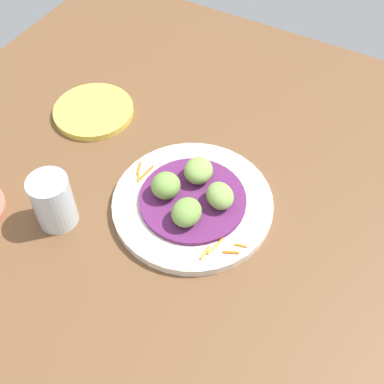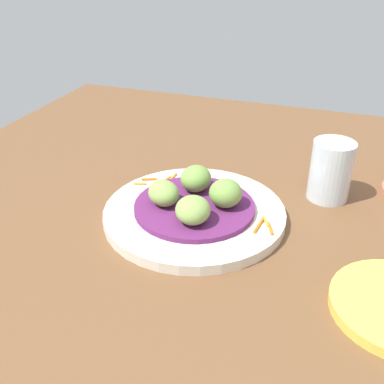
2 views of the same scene
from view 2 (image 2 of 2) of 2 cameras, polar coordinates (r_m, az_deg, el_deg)
The scene contains 9 objects.
table_surface at distance 67.58cm, azimuth 3.26°, elevation -4.51°, with size 110.00×110.00×2.00cm, color brown.
main_plate at distance 67.53cm, azimuth 0.30°, elevation -2.69°, with size 26.70×26.70×1.55cm, color silver.
cabbage_bed at distance 66.91cm, azimuth 0.30°, elevation -1.84°, with size 17.70×17.70×0.78cm, color #60235B.
carrot_garnish at distance 69.27cm, azimuth 1.25°, elevation -0.85°, with size 24.04×12.56×0.40cm.
guac_scoop_left at distance 69.63cm, azimuth 0.49°, elevation 1.71°, with size 5.27×4.64×3.88cm, color #759E47.
guac_scoop_center at distance 66.13cm, azimuth -3.55°, elevation -0.13°, with size 4.31×5.15×3.57cm, color #84A851.
guac_scoop_right at distance 61.96cm, azimuth 0.11°, elevation -2.25°, with size 5.32×4.82×3.65cm, color #84A851.
guac_scoop_back at distance 65.66cm, azimuth 4.20°, elevation -0.15°, with size 4.89×4.78×4.04cm, color #759E47.
water_glass at distance 74.10cm, azimuth 16.93°, elevation 2.57°, with size 6.46×6.46×9.49cm, color silver.
Camera 2 is at (15.19, -53.86, 38.88)cm, focal length 42.76 mm.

